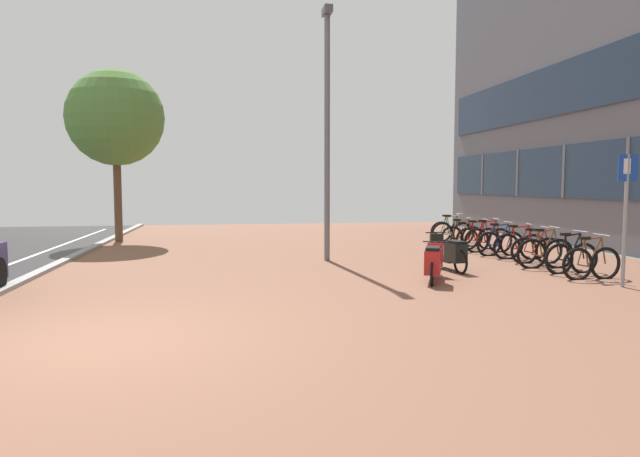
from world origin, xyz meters
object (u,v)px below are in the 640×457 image
Objects in this scene: bicycle_rack_00 at (591,263)px; bicycle_rack_03 at (536,250)px; bicycle_rack_02 at (545,253)px; bicycle_rack_08 at (462,236)px; bicycle_rack_04 at (520,246)px; street_tree at (116,118)px; scooter_mid at (433,262)px; scooter_near at (450,253)px; bicycle_rack_05 at (500,243)px; lamp_post at (327,123)px; parking_sign at (626,206)px; bicycle_rack_01 at (571,258)px; bicycle_rack_06 at (488,240)px; bicycle_rack_09 at (453,233)px; bicycle_rack_10 at (451,231)px; bicycle_rack_07 at (478,238)px.

bicycle_rack_00 reaches higher than bicycle_rack_03.
bicycle_rack_02 reaches higher than bicycle_rack_08.
bicycle_rack_04 is 0.23× the size of street_tree.
bicycle_rack_02 is 4.53m from bicycle_rack_08.
bicycle_rack_08 is 0.78× the size of scooter_mid.
bicycle_rack_02 reaches higher than bicycle_rack_00.
bicycle_rack_00 is 0.77× the size of scooter_near.
bicycle_rack_04 is 0.99× the size of bicycle_rack_05.
lamp_post reaches higher than bicycle_rack_02.
bicycle_rack_03 is at bearing -84.02° from bicycle_rack_05.
bicycle_rack_01 is at bearing 89.26° from parking_sign.
street_tree reaches higher than bicycle_rack_06.
bicycle_rack_01 is 2.27m from bicycle_rack_04.
bicycle_rack_08 is 6.11m from lamp_post.
scooter_near is (-2.35, -2.18, 0.05)m from bicycle_rack_05.
bicycle_rack_05 is 1.04× the size of bicycle_rack_08.
bicycle_rack_09 reaches higher than bicycle_rack_10.
parking_sign is (0.14, -2.38, 1.19)m from bicycle_rack_02.
bicycle_rack_00 is at bearing -89.96° from bicycle_rack_06.
bicycle_rack_04 reaches higher than bicycle_rack_03.
bicycle_rack_02 reaches higher than scooter_near.
scooter_mid is 0.29× the size of street_tree.
bicycle_rack_01 is 14.39m from street_tree.
bicycle_rack_08 is 6.59m from scooter_mid.
scooter_mid is (-3.15, -5.79, 0.06)m from bicycle_rack_08.
bicycle_rack_02 is 0.79× the size of scooter_near.
bicycle_rack_05 is 0.24× the size of street_tree.
bicycle_rack_06 reaches higher than bicycle_rack_04.
bicycle_rack_07 is 0.97× the size of bicycle_rack_10.
bicycle_rack_02 is at bearing 21.61° from scooter_mid.
scooter_near is (-2.41, -3.69, 0.06)m from bicycle_rack_07.
bicycle_rack_10 is (0.17, 3.78, 0.01)m from bicycle_rack_05.
bicycle_rack_10 is (0.01, 5.28, 0.01)m from bicycle_rack_03.
bicycle_rack_02 reaches higher than bicycle_rack_04.
street_tree is (-10.93, 10.17, 2.57)m from parking_sign.
bicycle_rack_10 reaches higher than bicycle_rack_07.
parking_sign reaches higher than bicycle_rack_05.
bicycle_rack_05 is 3.78m from bicycle_rack_10.
bicycle_rack_10 is (0.24, 6.04, -0.00)m from bicycle_rack_02.
bicycle_rack_01 is 0.53× the size of parking_sign.
street_tree is at bearing 147.46° from bicycle_rack_03.
bicycle_rack_04 is at bearing 91.05° from bicycle_rack_03.
bicycle_rack_08 is 11.86m from street_tree.
bicycle_rack_09 is (-0.24, 4.53, 0.03)m from bicycle_rack_03.
scooter_near is 1.03× the size of scooter_mid.
street_tree is at bearing 137.19° from lamp_post.
bicycle_rack_07 is at bearing 91.93° from bicycle_rack_04.
bicycle_rack_06 reaches higher than scooter_mid.
bicycle_rack_04 is 5.86m from lamp_post.
street_tree reaches higher than bicycle_rack_05.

